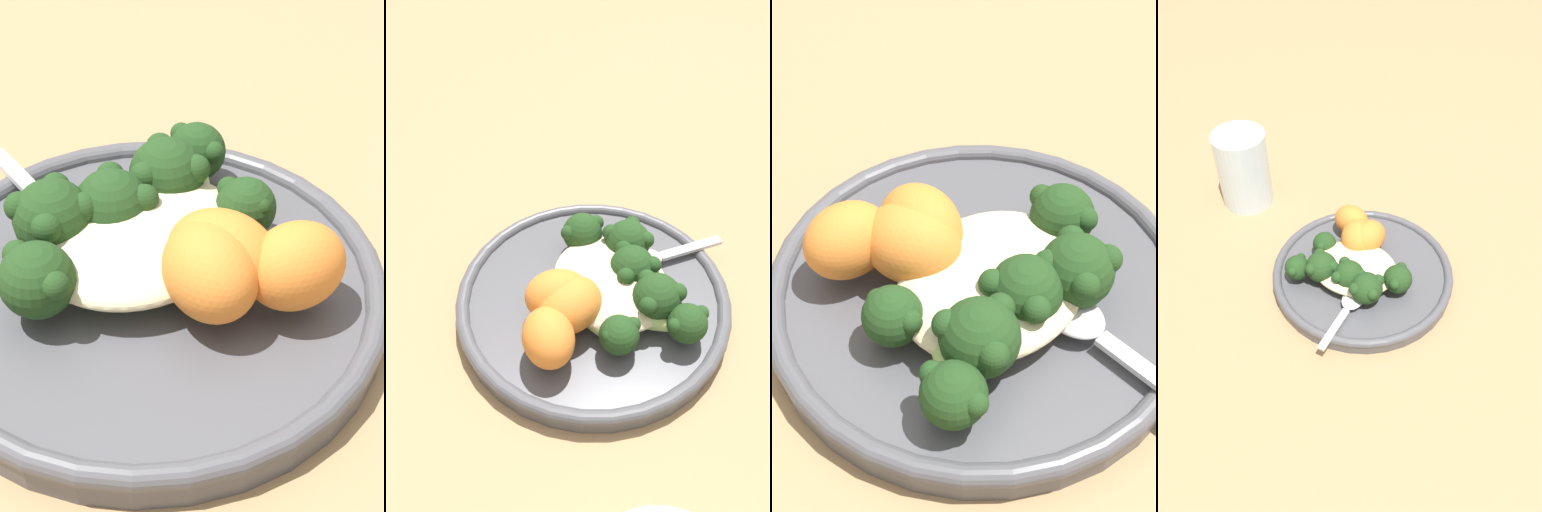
% 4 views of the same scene
% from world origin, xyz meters
% --- Properties ---
extents(ground_plane, '(4.00, 4.00, 0.00)m').
position_xyz_m(ground_plane, '(0.00, 0.00, 0.00)').
color(ground_plane, '#9E7A51').
extents(plate, '(0.24, 0.24, 0.02)m').
position_xyz_m(plate, '(-0.01, 0.02, 0.01)').
color(plate, '#4C4C51').
rests_on(plate, ground_plane).
extents(quinoa_mound, '(0.11, 0.09, 0.02)m').
position_xyz_m(quinoa_mound, '(-0.00, 0.03, 0.03)').
color(quinoa_mound, beige).
rests_on(quinoa_mound, plate).
extents(broccoli_stalk_0, '(0.09, 0.04, 0.03)m').
position_xyz_m(broccoli_stalk_0, '(0.04, 0.01, 0.04)').
color(broccoli_stalk_0, '#9EBC66').
rests_on(broccoli_stalk_0, plate).
extents(broccoli_stalk_1, '(0.10, 0.10, 0.03)m').
position_xyz_m(broccoli_stalk_1, '(0.05, 0.04, 0.04)').
color(broccoli_stalk_1, '#9EBC66').
rests_on(broccoli_stalk_1, plate).
extents(broccoli_stalk_2, '(0.07, 0.10, 0.04)m').
position_xyz_m(broccoli_stalk_2, '(0.03, 0.05, 0.04)').
color(broccoli_stalk_2, '#9EBC66').
rests_on(broccoli_stalk_2, plate).
extents(broccoli_stalk_3, '(0.04, 0.08, 0.04)m').
position_xyz_m(broccoli_stalk_3, '(0.00, 0.05, 0.04)').
color(broccoli_stalk_3, '#9EBC66').
rests_on(broccoli_stalk_3, plate).
extents(broccoli_stalk_4, '(0.07, 0.11, 0.04)m').
position_xyz_m(broccoli_stalk_4, '(-0.02, 0.05, 0.04)').
color(broccoli_stalk_4, '#9EBC66').
rests_on(broccoli_stalk_4, plate).
extents(broccoli_stalk_5, '(0.10, 0.07, 0.04)m').
position_xyz_m(broccoli_stalk_5, '(-0.05, 0.03, 0.04)').
color(broccoli_stalk_5, '#9EBC66').
rests_on(broccoli_stalk_5, plate).
extents(sweet_potato_chunk_0, '(0.06, 0.05, 0.04)m').
position_xyz_m(sweet_potato_chunk_0, '(0.03, -0.04, 0.04)').
color(sweet_potato_chunk_0, orange).
rests_on(sweet_potato_chunk_0, plate).
extents(sweet_potato_chunk_1, '(0.06, 0.07, 0.04)m').
position_xyz_m(sweet_potato_chunk_1, '(0.01, -0.01, 0.04)').
color(sweet_potato_chunk_1, orange).
rests_on(sweet_potato_chunk_1, plate).
extents(sweet_potato_chunk_2, '(0.06, 0.07, 0.04)m').
position_xyz_m(sweet_potato_chunk_2, '(0.00, -0.02, 0.04)').
color(sweet_potato_chunk_2, orange).
rests_on(sweet_potato_chunk_2, plate).
extents(spoon, '(0.03, 0.10, 0.01)m').
position_xyz_m(spoon, '(-0.01, 0.08, 0.03)').
color(spoon, silver).
rests_on(spoon, plate).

